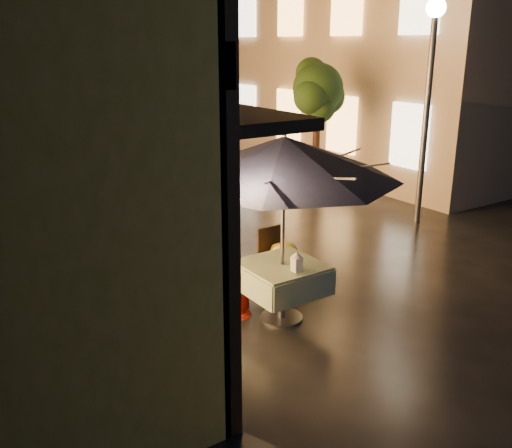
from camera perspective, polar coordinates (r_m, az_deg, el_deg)
ground at (r=8.55m, az=12.58°, el=-6.65°), size 90.00×90.00×0.00m
east_building_near at (r=17.72m, az=15.27°, el=17.01°), size 7.30×9.30×6.80m
east_building_far at (r=26.78m, az=-4.34°, el=18.16°), size 7.30×10.30×7.30m
street_tree at (r=12.79m, az=6.21°, el=12.98°), size 1.43×1.20×3.15m
streetlamp_near at (r=11.40m, az=17.01°, el=14.26°), size 0.36×0.36×4.23m
streetlamp_far at (r=21.18m, az=-9.73°, el=16.06°), size 0.36×0.36×4.23m
cafe_table at (r=7.34m, az=2.61°, el=-5.38°), size 0.99×0.99×0.78m
patio_umbrella at (r=6.88m, az=2.80°, el=6.66°), size 2.86×2.86×2.46m
cafe_chair_left at (r=7.72m, az=-3.04°, el=-4.57°), size 0.42×0.42×0.97m
cafe_chair_right at (r=8.13m, az=1.81°, el=-3.38°), size 0.42×0.42×0.97m
table_lantern at (r=7.00m, az=4.09°, el=-3.68°), size 0.16×0.16×0.25m
person_orange at (r=7.43m, az=-2.61°, el=-3.51°), size 0.80×0.65×1.55m
person_yellow at (r=7.98m, az=2.90°, el=-2.01°), size 1.07×0.71×1.55m
bicycle_0 at (r=10.05m, az=-14.99°, el=-0.48°), size 1.72×1.15×0.85m
bicycle_1 at (r=10.45m, az=-14.44°, el=0.54°), size 1.58×0.45×0.95m
bicycle_2 at (r=12.12m, az=-16.33°, el=2.57°), size 1.72×0.76×0.88m
bicycle_3 at (r=12.24m, az=-18.59°, el=2.90°), size 1.78×1.17×1.04m
bicycle_4 at (r=14.14m, az=-18.55°, el=4.52°), size 1.80×1.24×0.90m
bicycle_5 at (r=14.58m, az=-20.46°, el=5.10°), size 1.89×0.90×1.09m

